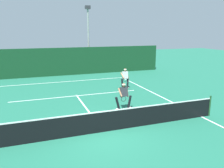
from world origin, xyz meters
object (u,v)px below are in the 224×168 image
at_px(player_near, 124,95).
at_px(tennis_ball, 70,119).
at_px(player_far, 125,78).
at_px(light_pole, 88,31).

xyz_separation_m(player_near, tennis_ball, (-3.16, -0.55, -0.80)).
xyz_separation_m(player_near, player_far, (1.95, 4.38, 0.04)).
bearing_deg(player_near, player_far, -115.37).
distance_m(player_far, light_pole, 9.77).
bearing_deg(tennis_ball, player_near, 9.88).
height_order(player_near, tennis_ball, player_near).
distance_m(player_far, tennis_ball, 7.15).
distance_m(player_near, player_far, 4.80).
relative_size(player_near, tennis_ball, 23.24).
xyz_separation_m(tennis_ball, light_pole, (4.54, 14.04, 4.33)).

